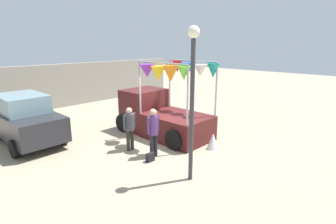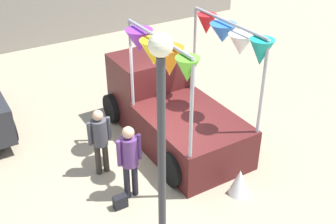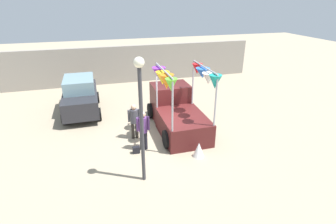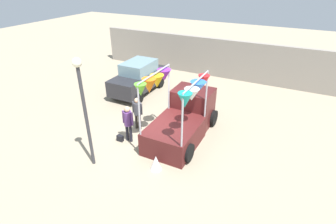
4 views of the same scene
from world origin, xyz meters
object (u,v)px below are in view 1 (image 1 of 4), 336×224
(parked_car, at_px, (25,119))
(person_vendor, at_px, (130,125))
(person_customer, at_px, (153,128))
(vendor_truck, at_px, (160,112))
(handbag, at_px, (150,157))
(street_lamp, at_px, (192,85))
(folded_kite_bundle_white, at_px, (213,141))

(parked_car, distance_m, person_vendor, 4.27)
(parked_car, bearing_deg, person_customer, -62.15)
(vendor_truck, bearing_deg, person_vendor, -165.56)
(parked_car, height_order, handbag, parked_car)
(street_lamp, bearing_deg, parked_car, 107.68)
(street_lamp, bearing_deg, folded_kite_bundle_white, 18.88)
(street_lamp, height_order, folded_kite_bundle_white, street_lamp)
(folded_kite_bundle_white, bearing_deg, person_vendor, 135.07)
(parked_car, distance_m, person_customer, 5.26)
(handbag, height_order, street_lamp, street_lamp)
(person_customer, relative_size, folded_kite_bundle_white, 2.81)
(vendor_truck, distance_m, handbag, 2.96)
(parked_car, xyz_separation_m, handbag, (2.11, -4.85, -0.80))
(vendor_truck, bearing_deg, person_customer, -140.21)
(person_customer, bearing_deg, parked_car, 117.85)
(vendor_truck, bearing_deg, street_lamp, -123.00)
(street_lamp, relative_size, folded_kite_bundle_white, 7.01)
(parked_car, relative_size, person_vendor, 2.51)
(vendor_truck, height_order, person_customer, vendor_truck)
(parked_car, xyz_separation_m, street_lamp, (2.09, -6.55, 1.77))
(vendor_truck, distance_m, person_customer, 2.45)
(parked_car, bearing_deg, folded_kite_bundle_white, -52.58)
(person_customer, distance_m, handbag, 0.97)
(handbag, height_order, folded_kite_bundle_white, folded_kite_bundle_white)
(handbag, relative_size, folded_kite_bundle_white, 0.47)
(person_customer, relative_size, street_lamp, 0.40)
(vendor_truck, height_order, street_lamp, street_lamp)
(person_customer, height_order, street_lamp, street_lamp)
(parked_car, height_order, street_lamp, street_lamp)
(person_vendor, height_order, handbag, person_vendor)
(vendor_truck, relative_size, handbag, 14.73)
(person_customer, bearing_deg, person_vendor, 100.64)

